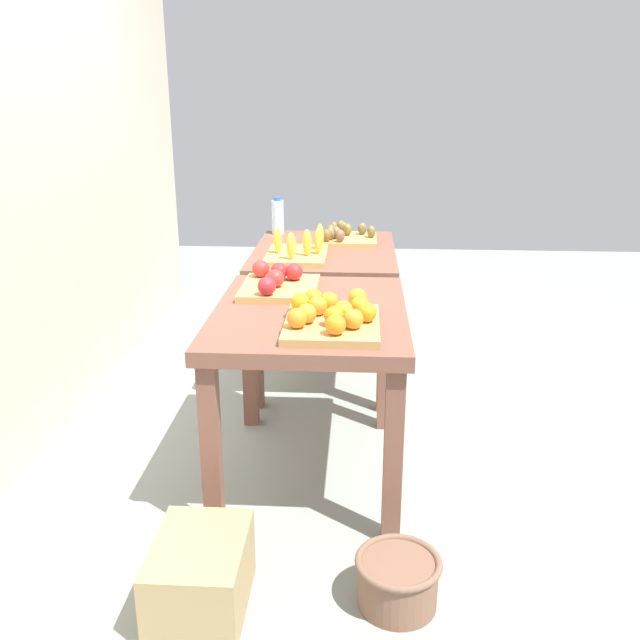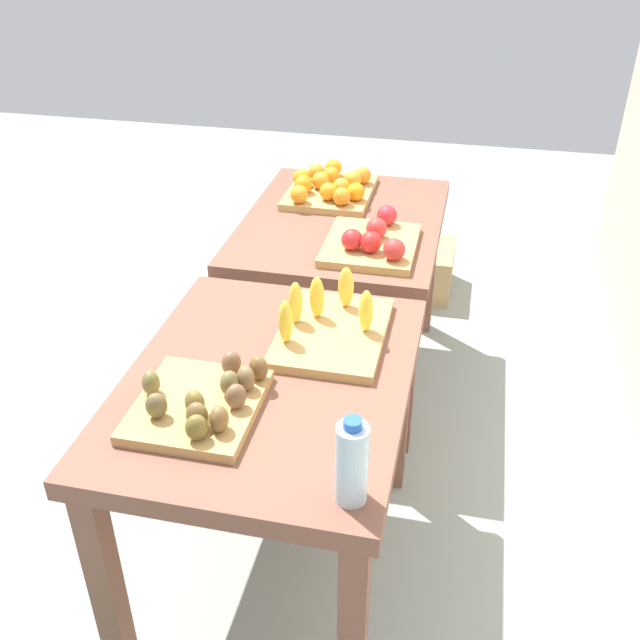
% 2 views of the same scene
% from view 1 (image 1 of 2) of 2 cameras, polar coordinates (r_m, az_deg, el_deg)
% --- Properties ---
extents(ground_plane, '(8.00, 8.00, 0.00)m').
position_cam_1_polar(ground_plane, '(3.67, -0.12, -7.94)').
color(ground_plane, gray).
extents(back_wall, '(4.40, 0.12, 3.00)m').
position_cam_1_polar(back_wall, '(3.63, -22.77, 15.02)').
color(back_wall, beige).
rests_on(back_wall, ground_plane).
extents(display_table_left, '(1.04, 0.80, 0.77)m').
position_cam_1_polar(display_table_left, '(2.89, -0.82, -1.24)').
color(display_table_left, brown).
rests_on(display_table_left, ground_plane).
extents(display_table_right, '(1.04, 0.80, 0.77)m').
position_cam_1_polar(display_table_right, '(3.96, 0.38, 4.31)').
color(display_table_right, brown).
rests_on(display_table_right, ground_plane).
extents(orange_bin, '(0.46, 0.36, 0.11)m').
position_cam_1_polar(orange_bin, '(2.63, 1.00, 0.32)').
color(orange_bin, tan).
rests_on(orange_bin, display_table_left).
extents(apple_bin, '(0.41, 0.34, 0.11)m').
position_cam_1_polar(apple_bin, '(3.11, -3.50, 3.08)').
color(apple_bin, tan).
rests_on(apple_bin, display_table_left).
extents(banana_crate, '(0.44, 0.32, 0.17)m').
position_cam_1_polar(banana_crate, '(3.70, -1.82, 5.67)').
color(banana_crate, tan).
rests_on(banana_crate, display_table_right).
extents(kiwi_bin, '(0.36, 0.33, 0.10)m').
position_cam_1_polar(kiwi_bin, '(4.11, 2.23, 6.96)').
color(kiwi_bin, tan).
rests_on(kiwi_bin, display_table_right).
extents(water_bottle, '(0.08, 0.08, 0.23)m').
position_cam_1_polar(water_bottle, '(4.34, -3.53, 8.56)').
color(water_bottle, silver).
rests_on(water_bottle, display_table_right).
extents(watermelon_pile, '(0.62, 0.69, 0.25)m').
position_cam_1_polar(watermelon_pile, '(4.99, 3.67, 0.96)').
color(watermelon_pile, '#376734').
rests_on(watermelon_pile, ground_plane).
extents(wicker_basket, '(0.29, 0.29, 0.18)m').
position_cam_1_polar(wicker_basket, '(2.46, 6.47, -20.63)').
color(wicker_basket, brown).
rests_on(wicker_basket, ground_plane).
extents(cardboard_produce_box, '(0.40, 0.30, 0.25)m').
position_cam_1_polar(cardboard_produce_box, '(2.44, -9.89, -20.17)').
color(cardboard_produce_box, tan).
rests_on(cardboard_produce_box, ground_plane).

